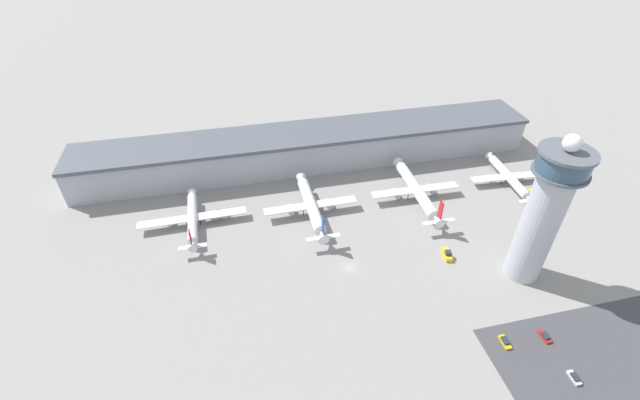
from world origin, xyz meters
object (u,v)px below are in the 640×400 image
(airplane_gate_delta, at_px, (509,177))
(airplane_gate_bravo, at_px, (311,206))
(airplane_gate_alpha, at_px, (192,218))
(car_white_wagon, at_px, (545,336))
(control_tower, at_px, (544,212))
(service_truck_catering, at_px, (447,254))
(car_black_suv, at_px, (505,342))
(car_red_hatchback, at_px, (574,378))
(service_truck_fuel, at_px, (534,194))
(airplane_gate_charlie, at_px, (416,190))
(service_truck_baggage, at_px, (219,215))

(airplane_gate_delta, bearing_deg, airplane_gate_bravo, -178.69)
(airplane_gate_alpha, xyz_separation_m, car_white_wagon, (102.11, -75.67, -3.29))
(airplane_gate_bravo, bearing_deg, control_tower, -36.26)
(service_truck_catering, bearing_deg, car_black_suv, -89.35)
(airplane_gate_alpha, bearing_deg, service_truck_catering, -22.98)
(service_truck_catering, height_order, car_black_suv, service_truck_catering)
(car_red_hatchback, bearing_deg, car_black_suv, 130.20)
(airplane_gate_delta, height_order, car_white_wagon, airplane_gate_delta)
(airplane_gate_alpha, height_order, service_truck_fuel, airplane_gate_alpha)
(airplane_gate_charlie, bearing_deg, service_truck_baggage, 175.51)
(service_truck_catering, xyz_separation_m, service_truck_baggage, (-79.29, 40.95, 0.04))
(service_truck_catering, relative_size, car_white_wagon, 1.50)
(control_tower, height_order, service_truck_baggage, control_tower)
(airplane_gate_bravo, xyz_separation_m, car_red_hatchback, (55.32, -85.37, -4.12))
(airplane_gate_delta, height_order, service_truck_catering, airplane_gate_delta)
(airplane_gate_charlie, height_order, service_truck_catering, airplane_gate_charlie)
(service_truck_catering, relative_size, car_black_suv, 1.41)
(car_red_hatchback, bearing_deg, service_truck_fuel, 62.24)
(airplane_gate_alpha, relative_size, car_white_wagon, 9.22)
(airplane_gate_charlie, distance_m, service_truck_catering, 34.84)
(control_tower, xyz_separation_m, car_black_suv, (-20.79, -24.10, -26.33))
(airplane_gate_bravo, relative_size, car_black_suv, 8.69)
(control_tower, xyz_separation_m, airplane_gate_delta, (25.45, 49.00, -23.13))
(car_white_wagon, bearing_deg, airplane_gate_delta, 65.58)
(service_truck_baggage, bearing_deg, control_tower, -28.14)
(airplane_gate_bravo, xyz_separation_m, car_white_wagon, (55.81, -72.03, -4.19))
(airplane_gate_bravo, bearing_deg, airplane_gate_delta, 1.31)
(airplane_gate_charlie, relative_size, car_black_suv, 9.41)
(control_tower, bearing_deg, airplane_gate_delta, 62.55)
(service_truck_baggage, height_order, car_red_hatchback, service_truck_baggage)
(airplane_gate_alpha, relative_size, service_truck_catering, 6.13)
(airplane_gate_delta, distance_m, car_red_hatchback, 93.90)
(service_truck_fuel, bearing_deg, car_black_suv, -130.05)
(control_tower, relative_size, airplane_gate_charlie, 1.19)
(service_truck_baggage, bearing_deg, car_white_wagon, -40.50)
(airplane_gate_charlie, bearing_deg, control_tower, -68.21)
(control_tower, bearing_deg, car_white_wagon, -108.08)
(airplane_gate_alpha, height_order, airplane_gate_bravo, airplane_gate_bravo)
(airplane_gate_delta, xyz_separation_m, car_white_wagon, (-33.64, -74.08, -3.21))
(control_tower, distance_m, airplane_gate_delta, 59.86)
(airplane_gate_alpha, relative_size, airplane_gate_charlie, 0.92)
(service_truck_baggage, distance_m, car_red_hatchback, 130.10)
(airplane_gate_charlie, bearing_deg, airplane_gate_bravo, -179.49)
(service_truck_catering, bearing_deg, airplane_gate_alpha, 157.02)
(service_truck_baggage, xyz_separation_m, car_black_suv, (79.71, -77.85, -0.53))
(airplane_gate_bravo, xyz_separation_m, service_truck_baggage, (-36.49, 6.80, -3.64))
(car_white_wagon, bearing_deg, car_red_hatchback, -92.11)
(car_white_wagon, bearing_deg, control_tower, 71.92)
(airplane_gate_bravo, relative_size, airplane_gate_delta, 1.10)
(service_truck_fuel, relative_size, service_truck_baggage, 0.81)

